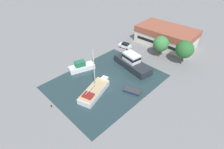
# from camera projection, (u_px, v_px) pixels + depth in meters

# --- Properties ---
(ground_plane) EXTENTS (440.00, 440.00, 0.00)m
(ground_plane) POSITION_uv_depth(u_px,v_px,m) (106.00, 81.00, 43.39)
(ground_plane) COLOR slate
(water_canal) EXTENTS (20.43, 26.63, 0.01)m
(water_canal) POSITION_uv_depth(u_px,v_px,m) (106.00, 81.00, 43.38)
(water_canal) COLOR #23383D
(water_canal) RESTS_ON ground
(warehouse_building) EXTENTS (19.18, 11.96, 5.63)m
(warehouse_building) POSITION_uv_depth(u_px,v_px,m) (166.00, 36.00, 58.17)
(warehouse_building) COLOR beige
(warehouse_building) RESTS_ON ground
(quay_tree_near_building) EXTENTS (4.52, 4.52, 6.51)m
(quay_tree_near_building) POSITION_uv_depth(u_px,v_px,m) (161.00, 44.00, 50.51)
(quay_tree_near_building) COLOR brown
(quay_tree_near_building) RESTS_ON ground
(quay_tree_by_water) EXTENTS (4.83, 4.83, 7.07)m
(quay_tree_by_water) POSITION_uv_depth(u_px,v_px,m) (185.00, 49.00, 46.87)
(quay_tree_by_water) COLOR brown
(quay_tree_by_water) RESTS_ON ground
(parked_car) EXTENTS (4.37, 2.47, 1.73)m
(parked_car) POSITION_uv_depth(u_px,v_px,m) (125.00, 45.00, 56.94)
(parked_car) COLOR silver
(parked_car) RESTS_ON ground
(sailboat_moored) EXTENTS (5.77, 10.08, 11.05)m
(sailboat_moored) POSITION_uv_depth(u_px,v_px,m) (95.00, 91.00, 39.32)
(sailboat_moored) COLOR silver
(sailboat_moored) RESTS_ON water_canal
(motor_cruiser) EXTENTS (12.19, 6.08, 3.95)m
(motor_cruiser) POSITION_uv_depth(u_px,v_px,m) (132.00, 62.00, 47.62)
(motor_cruiser) COLOR #23282D
(motor_cruiser) RESTS_ON water_canal
(small_dinghy) EXTENTS (4.22, 2.82, 0.56)m
(small_dinghy) POSITION_uv_depth(u_px,v_px,m) (132.00, 91.00, 40.01)
(small_dinghy) COLOR #19234C
(small_dinghy) RESTS_ON water_canal
(cabin_boat) EXTENTS (4.52, 7.18, 2.69)m
(cabin_boat) POSITION_uv_depth(u_px,v_px,m) (81.00, 67.00, 46.78)
(cabin_boat) COLOR white
(cabin_boat) RESTS_ON water_canal
(mooring_bollard) EXTENTS (0.24, 0.24, 0.59)m
(mooring_bollard) POSITION_uv_depth(u_px,v_px,m) (51.00, 106.00, 36.30)
(mooring_bollard) COLOR black
(mooring_bollard) RESTS_ON ground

